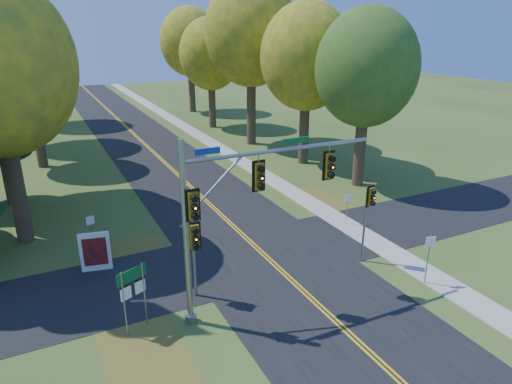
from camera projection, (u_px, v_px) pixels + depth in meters
name	position (u px, v px, depth m)	size (l,w,h in m)	color
ground	(281.00, 271.00, 22.50)	(160.00, 160.00, 0.00)	#354D1B
road_main	(281.00, 271.00, 22.50)	(8.00, 160.00, 0.02)	black
road_cross	(263.00, 254.00, 24.18)	(60.00, 6.00, 0.02)	black
centerline_left	(280.00, 271.00, 22.45)	(0.10, 160.00, 0.01)	gold
centerline_right	(283.00, 270.00, 22.53)	(0.10, 160.00, 0.01)	gold
sidewalk_east	(379.00, 245.00, 25.08)	(1.60, 160.00, 0.06)	#9E998E
leaf_patch_w_near	(131.00, 264.00, 23.15)	(4.00, 6.00, 0.00)	brown
leaf_patch_e	(326.00, 207.00, 30.38)	(3.50, 8.00, 0.00)	brown
leaf_patch_w_far	(144.00, 354.00, 16.85)	(3.00, 5.00, 0.00)	brown
tree_e_a	(367.00, 69.00, 31.74)	(7.20, 7.20, 12.73)	#38281C
tree_e_b	(307.00, 57.00, 37.08)	(7.60, 7.60, 13.33)	#38281C
tree_w_c	(28.00, 71.00, 36.32)	(6.80, 6.80, 11.91)	#38281C
tree_e_c	(251.00, 33.00, 42.83)	(8.80, 8.80, 15.79)	#38281C
tree_w_d	(16.00, 43.00, 42.76)	(8.20, 8.20, 14.56)	#38281C
tree_e_d	(211.00, 54.00, 51.12)	(7.00, 7.00, 12.32)	#38281C
tree_w_e	(27.00, 37.00, 52.32)	(8.40, 8.40, 14.97)	#38281C
tree_e_e	(190.00, 42.00, 60.29)	(7.80, 7.80, 13.74)	#38281C
traffic_mast	(236.00, 202.00, 17.80)	(8.45, 0.76, 7.66)	gray
east_signal_pole	(369.00, 205.00, 22.24)	(0.48, 0.56, 4.17)	gray
ped_signal_pole	(194.00, 242.00, 19.32)	(0.59, 0.68, 3.72)	gray
route_sign_cluster	(133.00, 287.00, 17.49)	(1.22, 0.58, 2.83)	gray
info_kiosk	(95.00, 252.00, 22.25)	(1.46, 0.49, 2.01)	silver
reg_sign_e_north	(347.00, 203.00, 27.26)	(0.38, 0.11, 2.01)	gray
reg_sign_e_south	(429.00, 251.00, 20.80)	(0.48, 0.12, 2.53)	gray
reg_sign_w	(91.00, 227.00, 23.67)	(0.42, 0.13, 2.23)	gray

